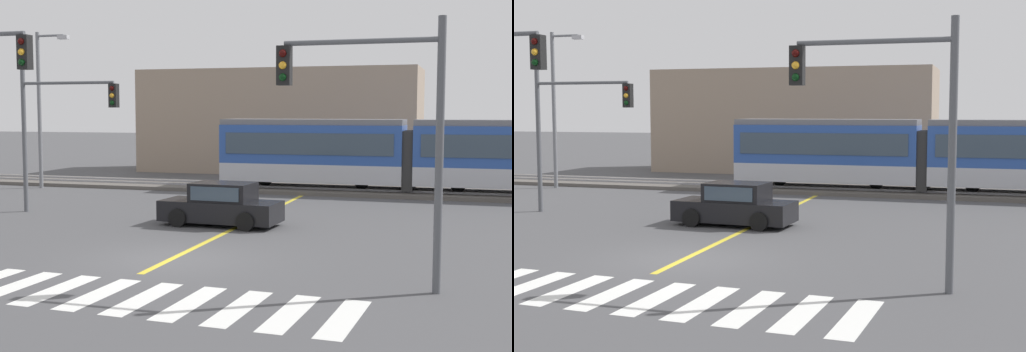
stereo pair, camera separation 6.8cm
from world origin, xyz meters
The scene contains 19 objects.
ground_plane centered at (0.00, 0.00, 0.00)m, with size 200.00×200.00×0.00m, color #474749.
track_bed centered at (0.00, 17.21, 0.09)m, with size 120.00×4.00×0.18m, color #56514C.
rail_near centered at (0.00, 16.49, 0.23)m, with size 120.00×0.08×0.10m, color #939399.
rail_far centered at (0.00, 17.93, 0.23)m, with size 120.00×0.08×0.10m, color #939399.
light_rail_tram centered at (4.83, 17.21, 2.05)m, with size 18.50×2.64×3.43m.
crosswalk_stripe_3 centered at (-2.20, -3.75, 0.00)m, with size 0.56×2.80×0.01m, color silver.
crosswalk_stripe_4 centered at (-1.10, -3.80, 0.00)m, with size 0.56×2.80×0.01m, color silver.
crosswalk_stripe_5 centered at (0.00, -3.85, 0.00)m, with size 0.56×2.80×0.01m, color silver.
crosswalk_stripe_6 centered at (1.10, -3.90, 0.00)m, with size 0.56×2.80×0.01m, color silver.
crosswalk_stripe_7 centered at (2.20, -3.95, 0.00)m, with size 0.56×2.80×0.01m, color silver.
crosswalk_stripe_8 centered at (3.30, -4.00, 0.00)m, with size 0.56×2.80×0.01m, color silver.
crosswalk_stripe_9 centered at (4.40, -4.05, 0.00)m, with size 0.56×2.80×0.01m, color silver.
crosswalk_stripe_10 centered at (5.49, -4.10, 0.00)m, with size 0.56×2.80×0.01m, color silver.
lane_centre_line centered at (0.00, 6.68, 0.00)m, with size 0.20×17.07×0.01m, color gold.
sedan_crossing centered at (-0.66, 5.84, 0.70)m, with size 4.29×2.09×1.52m.
traffic_light_mid_left centered at (-7.81, 6.77, 3.73)m, with size 4.25×0.38×5.68m.
traffic_light_near_right centered at (5.85, -1.58, 3.98)m, with size 3.75×0.38×6.06m.
street_lamp_west centered at (-13.67, 14.56, 4.56)m, with size 1.90×0.28×8.05m.
building_backdrop_far centered at (-4.49, 27.85, 3.35)m, with size 18.05×6.00×6.69m, color gray.
Camera 2 is at (7.91, -17.51, 4.03)m, focal length 50.00 mm.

